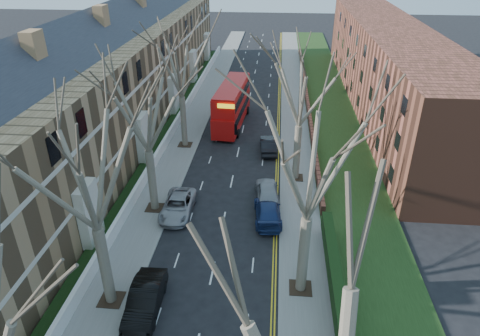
# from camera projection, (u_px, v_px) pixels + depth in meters

# --- Properties ---
(pavement_left) EXTENTS (3.00, 102.00, 0.12)m
(pavement_left) POSITION_uv_depth(u_px,v_px,m) (200.00, 109.00, 54.75)
(pavement_left) COLOR slate
(pavement_left) RESTS_ON ground
(pavement_right) EXTENTS (3.00, 102.00, 0.12)m
(pavement_right) POSITION_uv_depth(u_px,v_px,m) (294.00, 112.00, 53.80)
(pavement_right) COLOR slate
(pavement_right) RESTS_ON ground
(terrace_left) EXTENTS (9.70, 78.00, 13.60)m
(terrace_left) POSITION_uv_depth(u_px,v_px,m) (115.00, 84.00, 45.74)
(terrace_left) COLOR olive
(terrace_left) RESTS_ON ground
(flats_right) EXTENTS (13.97, 54.00, 10.00)m
(flats_right) POSITION_uv_depth(u_px,v_px,m) (387.00, 67.00, 54.06)
(flats_right) COLOR brown
(flats_right) RESTS_ON ground
(front_wall_left) EXTENTS (0.30, 78.00, 1.00)m
(front_wall_left) POSITION_uv_depth(u_px,v_px,m) (173.00, 129.00, 47.60)
(front_wall_left) COLOR white
(front_wall_left) RESTS_ON ground
(grass_verge_right) EXTENTS (6.00, 102.00, 0.06)m
(grass_verge_right) POSITION_uv_depth(u_px,v_px,m) (331.00, 112.00, 53.40)
(grass_verge_right) COLOR #1D3513
(grass_verge_right) RESTS_ON ground
(tree_left_mid) EXTENTS (10.50, 10.50, 14.71)m
(tree_left_mid) POSITION_uv_depth(u_px,v_px,m) (84.00, 161.00, 21.29)
(tree_left_mid) COLOR brown
(tree_left_mid) RESTS_ON ground
(tree_left_far) EXTENTS (10.15, 10.15, 14.22)m
(tree_left_far) POSITION_uv_depth(u_px,v_px,m) (143.00, 100.00, 30.21)
(tree_left_far) COLOR brown
(tree_left_far) RESTS_ON ground
(tree_left_dist) EXTENTS (10.50, 10.50, 14.71)m
(tree_left_dist) POSITION_uv_depth(u_px,v_px,m) (179.00, 55.00, 40.57)
(tree_left_dist) COLOR brown
(tree_left_dist) RESTS_ON ground
(tree_right_mid) EXTENTS (10.50, 10.50, 14.71)m
(tree_right_mid) POSITION_uv_depth(u_px,v_px,m) (313.00, 152.00, 22.15)
(tree_right_mid) COLOR brown
(tree_right_mid) RESTS_ON ground
(tree_right_far) EXTENTS (10.15, 10.15, 14.22)m
(tree_right_far) POSITION_uv_depth(u_px,v_px,m) (302.00, 80.00, 34.56)
(tree_right_far) COLOR brown
(tree_right_far) RESTS_ON ground
(double_decker_bus) EXTENTS (3.44, 11.36, 4.68)m
(double_decker_bus) POSITION_uv_depth(u_px,v_px,m) (232.00, 106.00, 49.23)
(double_decker_bus) COLOR #B80F0D
(double_decker_bus) RESTS_ON ground
(car_left_mid) EXTENTS (1.88, 4.95, 1.61)m
(car_left_mid) POSITION_uv_depth(u_px,v_px,m) (145.00, 300.00, 24.86)
(car_left_mid) COLOR black
(car_left_mid) RESTS_ON ground
(car_left_far) EXTENTS (2.37, 5.09, 1.41)m
(car_left_far) POSITION_uv_depth(u_px,v_px,m) (178.00, 206.00, 33.75)
(car_left_far) COLOR #959499
(car_left_far) RESTS_ON ground
(car_right_near) EXTENTS (2.44, 5.15, 1.45)m
(car_right_near) POSITION_uv_depth(u_px,v_px,m) (268.00, 211.00, 33.06)
(car_right_near) COLOR navy
(car_right_near) RESTS_ON ground
(car_right_mid) EXTENTS (2.32, 4.77, 1.57)m
(car_right_mid) POSITION_uv_depth(u_px,v_px,m) (267.00, 191.00, 35.52)
(car_right_mid) COLOR gray
(car_right_mid) RESTS_ON ground
(car_right_far) EXTENTS (1.93, 4.63, 1.49)m
(car_right_far) POSITION_uv_depth(u_px,v_px,m) (268.00, 145.00, 43.56)
(car_right_far) COLOR black
(car_right_far) RESTS_ON ground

